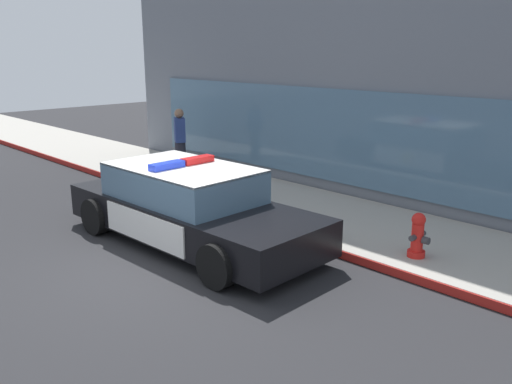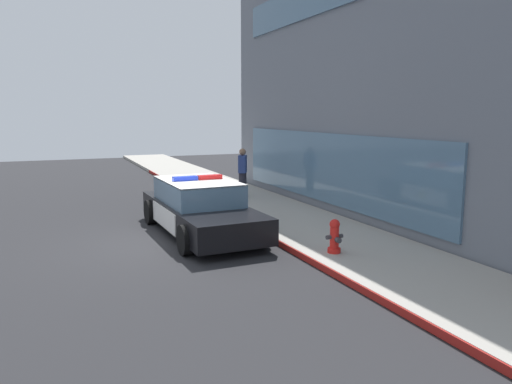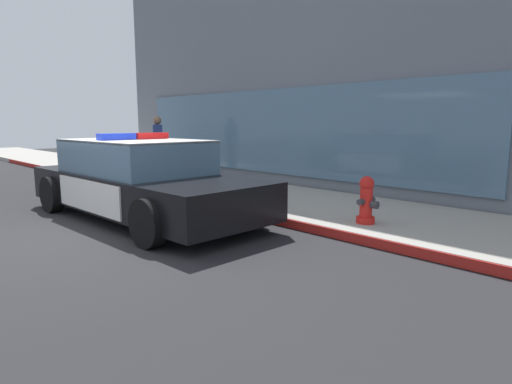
# 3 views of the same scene
# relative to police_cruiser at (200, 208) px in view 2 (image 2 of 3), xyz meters

# --- Properties ---
(ground) EXTENTS (48.00, 48.00, 0.00)m
(ground) POSITION_rel_police_cruiser_xyz_m (0.70, -0.99, -0.68)
(ground) COLOR #262628
(sidewalk) EXTENTS (48.00, 2.86, 0.15)m
(sidewalk) POSITION_rel_police_cruiser_xyz_m (0.70, 2.77, -0.61)
(sidewalk) COLOR #A39E93
(sidewalk) RESTS_ON ground
(curb_red_paint) EXTENTS (28.80, 0.04, 0.14)m
(curb_red_paint) POSITION_rel_police_cruiser_xyz_m (0.70, 1.32, -0.61)
(curb_red_paint) COLOR maroon
(curb_red_paint) RESTS_ON ground
(storefront_building) EXTENTS (18.26, 9.63, 9.13)m
(storefront_building) POSITION_rel_police_cruiser_xyz_m (1.30, 9.02, 3.88)
(storefront_building) COLOR slate
(storefront_building) RESTS_ON ground
(police_cruiser) EXTENTS (5.17, 2.21, 1.49)m
(police_cruiser) POSITION_rel_police_cruiser_xyz_m (0.00, 0.00, 0.00)
(police_cruiser) COLOR black
(police_cruiser) RESTS_ON ground
(fire_hydrant) EXTENTS (0.34, 0.39, 0.73)m
(fire_hydrant) POSITION_rel_police_cruiser_xyz_m (3.34, 1.96, -0.18)
(fire_hydrant) COLOR red
(fire_hydrant) RESTS_ON sidewalk
(pedestrian_on_sidewalk) EXTENTS (0.48, 0.43, 1.71)m
(pedestrian_on_sidewalk) POSITION_rel_police_cruiser_xyz_m (-4.07, 2.80, 0.33)
(pedestrian_on_sidewalk) COLOR #23232D
(pedestrian_on_sidewalk) RESTS_ON sidewalk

